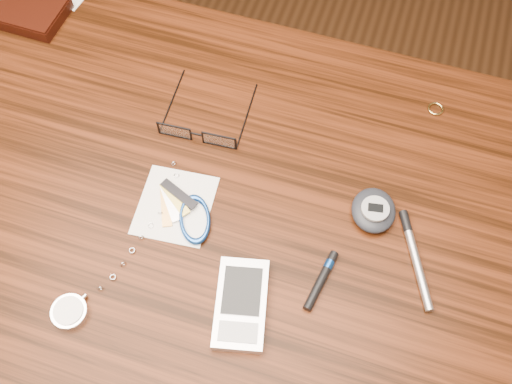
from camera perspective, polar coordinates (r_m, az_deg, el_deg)
ground at (r=1.51m, az=-2.10°, el=-14.23°), size 3.80×3.80×0.00m
desk at (r=0.90m, az=-3.44°, el=-3.98°), size 1.00×0.70×0.75m
wallet_and_card at (r=1.08m, az=-21.48°, el=16.41°), size 0.12×0.14×0.02m
eyeglasses at (r=0.85m, az=-5.79°, el=5.97°), size 0.13×0.13×0.03m
gold_ring at (r=0.93m, az=17.52°, el=7.94°), size 0.03×0.03×0.00m
pocket_watch at (r=0.77m, az=-17.79°, el=-10.91°), size 0.09×0.27×0.01m
pda_phone at (r=0.74m, az=-1.50°, el=-11.11°), size 0.09×0.13×0.02m
pedometer at (r=0.80m, az=11.68°, el=-1.80°), size 0.07×0.08×0.03m
notepad_keys at (r=0.80m, az=-7.12°, el=-1.97°), size 0.13×0.12×0.01m
silver_pen at (r=0.79m, az=15.49°, el=-5.73°), size 0.07×0.13×0.01m
black_blue_pen at (r=0.76m, az=6.63°, el=-8.57°), size 0.03×0.09×0.01m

